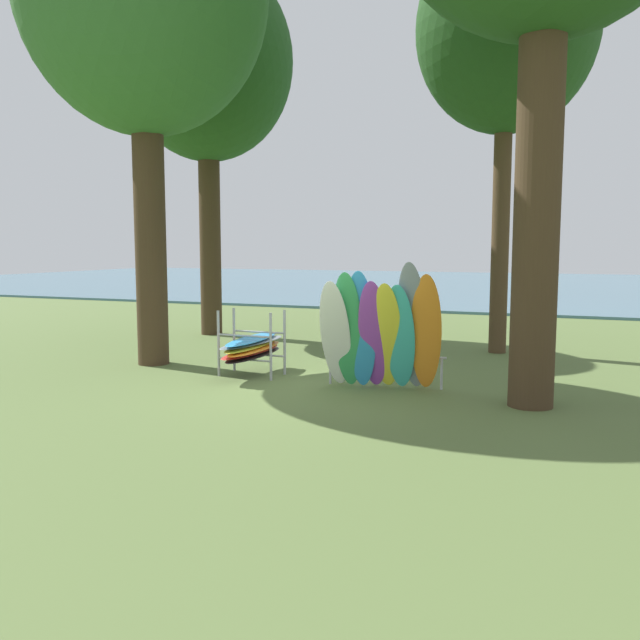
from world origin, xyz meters
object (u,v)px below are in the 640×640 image
Objects in this scene: tree_far_left_back at (507,30)px; board_storage_rack at (252,347)px; leaning_board_pile at (380,333)px; tree_mid_behind at (207,64)px.

tree_far_left_back reaches higher than board_storage_rack.
tree_mid_behind is at bearing 140.97° from leaning_board_pile.
tree_mid_behind reaches higher than tree_far_left_back.
tree_far_left_back is 8.99m from board_storage_rack.
board_storage_rack is (3.85, -4.91, -6.78)m from tree_mid_behind.
tree_far_left_back is 8.03m from leaning_board_pile.
tree_mid_behind is at bearing 177.49° from tree_far_left_back.
tree_mid_behind is 10.50m from leaning_board_pile.
tree_mid_behind reaches higher than board_storage_rack.
tree_far_left_back is at bearing 74.72° from leaning_board_pile.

